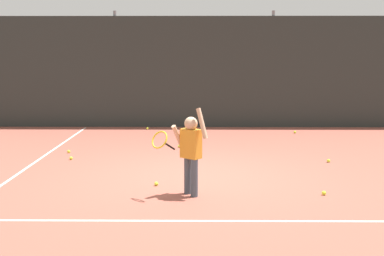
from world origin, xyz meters
TOP-DOWN VIEW (x-y plane):
  - ground_plane at (0.00, 0.00)m, footprint 20.00×20.00m
  - court_line_baseline at (0.00, -2.34)m, footprint 9.00×0.05m
  - court_line_sideline at (-3.13, 1.00)m, footprint 0.05×9.00m
  - back_fence_windscreen at (0.00, 5.67)m, footprint 13.76×0.08m
  - fence_post_1 at (-2.24, 5.73)m, footprint 0.09×0.09m
  - fence_post_2 at (2.24, 5.73)m, footprint 0.09×0.09m
  - tennis_player at (-0.03, -1.19)m, footprint 0.89×0.50m
  - tennis_ball_0 at (2.72, 4.55)m, footprint 0.07×0.07m
  - tennis_ball_1 at (-0.58, -0.67)m, footprint 0.07×0.07m
  - tennis_ball_2 at (2.69, 1.07)m, footprint 0.07×0.07m
  - tennis_ball_3 at (-2.47, 1.26)m, footprint 0.07×0.07m
  - tennis_ball_5 at (-1.30, 5.16)m, footprint 0.07×0.07m
  - tennis_ball_6 at (2.02, -1.17)m, footprint 0.07×0.07m
  - tennis_ball_7 at (-2.69, 1.92)m, footprint 0.07×0.07m
  - tennis_ball_8 at (-0.32, 2.55)m, footprint 0.07×0.07m

SIDE VIEW (x-z plane):
  - ground_plane at x=0.00m, z-range 0.00..0.00m
  - court_line_baseline at x=0.00m, z-range 0.00..0.00m
  - court_line_sideline at x=-3.13m, z-range 0.00..0.00m
  - tennis_ball_0 at x=2.72m, z-range 0.00..0.07m
  - tennis_ball_1 at x=-0.58m, z-range 0.00..0.07m
  - tennis_ball_2 at x=2.69m, z-range 0.00..0.07m
  - tennis_ball_3 at x=-2.47m, z-range 0.00..0.07m
  - tennis_ball_5 at x=-1.30m, z-range 0.00..0.07m
  - tennis_ball_6 at x=2.02m, z-range 0.00..0.07m
  - tennis_ball_7 at x=-2.69m, z-range 0.00..0.07m
  - tennis_ball_8 at x=-0.32m, z-range 0.00..0.07m
  - tennis_player at x=-0.03m, z-range 0.05..1.40m
  - back_fence_windscreen at x=0.00m, z-range 0.00..3.16m
  - fence_post_1 at x=-2.24m, z-range 0.00..3.31m
  - fence_post_2 at x=2.24m, z-range 0.00..3.31m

